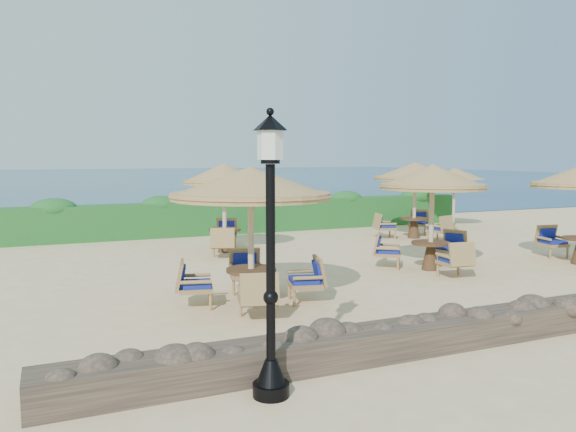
% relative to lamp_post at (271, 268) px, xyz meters
% --- Properties ---
extents(ground, '(120.00, 120.00, 0.00)m').
position_rel_lamp_post_xyz_m(ground, '(4.80, 6.80, -1.55)').
color(ground, beige).
rests_on(ground, ground).
extents(sea, '(160.00, 160.00, 0.00)m').
position_rel_lamp_post_xyz_m(sea, '(4.80, 76.80, -1.55)').
color(sea, '#0C2B4F').
rests_on(sea, ground).
extents(hedge, '(18.00, 0.90, 1.20)m').
position_rel_lamp_post_xyz_m(hedge, '(4.80, 14.00, -0.95)').
color(hedge, '#194F20').
rests_on(hedge, ground).
extents(stone_wall, '(15.00, 0.65, 0.44)m').
position_rel_lamp_post_xyz_m(stone_wall, '(4.80, 0.60, -1.33)').
color(stone_wall, brown).
rests_on(stone_wall, ground).
extents(lamp_post, '(0.44, 0.44, 3.31)m').
position_rel_lamp_post_xyz_m(lamp_post, '(0.00, 0.00, 0.00)').
color(lamp_post, black).
rests_on(lamp_post, ground).
extents(extra_parasol, '(2.30, 2.30, 2.41)m').
position_rel_lamp_post_xyz_m(extra_parasol, '(12.60, 12.00, 0.62)').
color(extra_parasol, beige).
rests_on(extra_parasol, ground).
extents(cafe_set_0, '(3.08, 3.08, 2.65)m').
position_rel_lamp_post_xyz_m(cafe_set_0, '(1.17, 4.02, 0.34)').
color(cafe_set_0, beige).
rests_on(cafe_set_0, ground).
extents(cafe_set_1, '(2.76, 2.75, 2.65)m').
position_rel_lamp_post_xyz_m(cafe_set_1, '(6.46, 5.43, 0.32)').
color(cafe_set_1, beige).
rests_on(cafe_set_1, ground).
extents(cafe_set_3, '(2.42, 2.87, 2.65)m').
position_rel_lamp_post_xyz_m(cafe_set_3, '(2.45, 10.02, 0.38)').
color(cafe_set_3, beige).
rests_on(cafe_set_3, ground).
extents(cafe_set_4, '(2.87, 2.87, 2.65)m').
position_rel_lamp_post_xyz_m(cafe_set_4, '(9.43, 10.25, 0.37)').
color(cafe_set_4, beige).
rests_on(cafe_set_4, ground).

